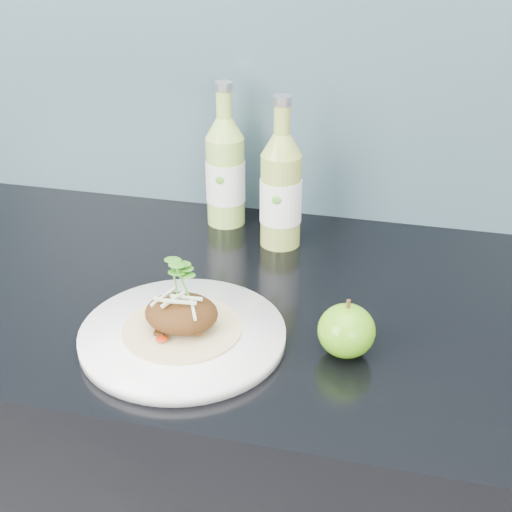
{
  "coord_description": "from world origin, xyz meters",
  "views": [
    {
      "loc": [
        0.24,
        0.86,
        1.41
      ],
      "look_at": [
        0.06,
        1.62,
        1.0
      ],
      "focal_mm": 50.0,
      "sensor_mm": 36.0,
      "label": 1
    }
  ],
  "objects_px": {
    "green_apple": "(346,331)",
    "cider_bottle_right": "(281,191)",
    "dinner_plate": "(183,335)",
    "cider_bottle_left": "(225,172)"
  },
  "relations": [
    {
      "from": "green_apple",
      "to": "cider_bottle_right",
      "type": "xyz_separation_m",
      "value": [
        -0.14,
        0.27,
        0.06
      ]
    },
    {
      "from": "dinner_plate",
      "to": "cider_bottle_right",
      "type": "xyz_separation_m",
      "value": [
        0.06,
        0.3,
        0.08
      ]
    },
    {
      "from": "dinner_plate",
      "to": "cider_bottle_left",
      "type": "relative_size",
      "value": 1.31
    },
    {
      "from": "cider_bottle_left",
      "to": "cider_bottle_right",
      "type": "relative_size",
      "value": 1.0
    },
    {
      "from": "green_apple",
      "to": "cider_bottle_left",
      "type": "bearing_deg",
      "value": 126.61
    },
    {
      "from": "dinner_plate",
      "to": "cider_bottle_left",
      "type": "distance_m",
      "value": 0.36
    },
    {
      "from": "green_apple",
      "to": "cider_bottle_right",
      "type": "height_order",
      "value": "cider_bottle_right"
    },
    {
      "from": "dinner_plate",
      "to": "cider_bottle_left",
      "type": "bearing_deg",
      "value": 97.08
    },
    {
      "from": "cider_bottle_right",
      "to": "green_apple",
      "type": "bearing_deg",
      "value": -80.41
    },
    {
      "from": "dinner_plate",
      "to": "cider_bottle_right",
      "type": "bearing_deg",
      "value": 78.23
    }
  ]
}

